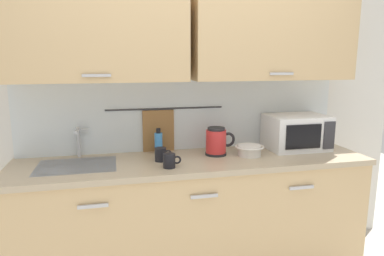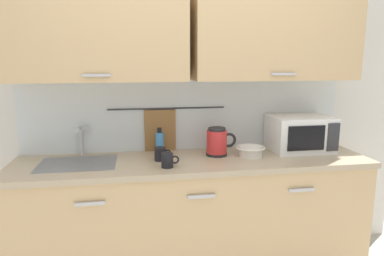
{
  "view_description": "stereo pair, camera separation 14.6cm",
  "coord_description": "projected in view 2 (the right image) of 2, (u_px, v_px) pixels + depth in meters",
  "views": [
    {
      "loc": [
        -0.55,
        -2.05,
        1.6
      ],
      "look_at": [
        -0.0,
        0.33,
        1.12
      ],
      "focal_mm": 32.7,
      "sensor_mm": 36.0,
      "label": 1
    },
    {
      "loc": [
        -0.41,
        -2.08,
        1.6
      ],
      "look_at": [
        -0.0,
        0.33,
        1.12
      ],
      "focal_mm": 32.7,
      "sensor_mm": 36.0,
      "label": 2
    }
  ],
  "objects": [
    {
      "name": "mixing_bowl",
      "position": [
        250.0,
        151.0,
        2.55
      ],
      "size": [
        0.21,
        0.21,
        0.08
      ],
      "color": "silver",
      "rests_on": "counter_unit"
    },
    {
      "name": "sink_faucet",
      "position": [
        81.0,
        137.0,
        2.56
      ],
      "size": [
        0.09,
        0.17,
        0.22
      ],
      "color": "#B2B5BA",
      "rests_on": "counter_unit"
    },
    {
      "name": "mug_by_kettle",
      "position": [
        168.0,
        160.0,
        2.3
      ],
      "size": [
        0.12,
        0.08,
        0.09
      ],
      "color": "black",
      "rests_on": "counter_unit"
    },
    {
      "name": "back_wall_assembly",
      "position": [
        188.0,
        70.0,
        2.61
      ],
      "size": [
        3.7,
        0.41,
        2.5
      ],
      "color": "silver",
      "rests_on": "ground"
    },
    {
      "name": "dish_soap_bottle",
      "position": [
        160.0,
        142.0,
        2.64
      ],
      "size": [
        0.06,
        0.06,
        0.2
      ],
      "color": "#3F8CD8",
      "rests_on": "counter_unit"
    },
    {
      "name": "mug_near_sink",
      "position": [
        161.0,
        154.0,
        2.45
      ],
      "size": [
        0.12,
        0.08,
        0.09
      ],
      "color": "black",
      "rests_on": "counter_unit"
    },
    {
      "name": "microwave",
      "position": [
        300.0,
        133.0,
        2.72
      ],
      "size": [
        0.46,
        0.35,
        0.27
      ],
      "color": "white",
      "rests_on": "counter_unit"
    },
    {
      "name": "counter_unit",
      "position": [
        192.0,
        217.0,
        2.58
      ],
      "size": [
        2.53,
        0.64,
        0.9
      ],
      "color": "tan",
      "rests_on": "ground"
    },
    {
      "name": "electric_kettle",
      "position": [
        217.0,
        142.0,
        2.58
      ],
      "size": [
        0.23,
        0.16,
        0.21
      ],
      "color": "black",
      "rests_on": "counter_unit"
    }
  ]
}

